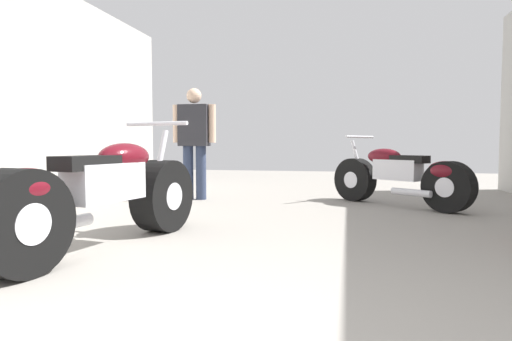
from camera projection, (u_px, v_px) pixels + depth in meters
The scene contains 5 objects.
ground_plane at pixel (279, 221), 4.43m from camera, with size 17.00×17.00×0.00m, color gray.
garage_partition_left at pixel (1, 85), 5.03m from camera, with size 0.08×7.79×2.97m, color #B7B5AD.
motorcycle_maroon_cruiser at pixel (102, 196), 3.15m from camera, with size 0.73×2.12×0.99m.
motorcycle_black_naked at pixel (400, 176), 5.42m from camera, with size 1.62×1.39×0.91m.
mechanic_in_blue at pixel (194, 137), 6.12m from camera, with size 0.64×0.25×1.59m.
Camera 1 is at (0.69, -0.80, 0.78)m, focal length 30.05 mm.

